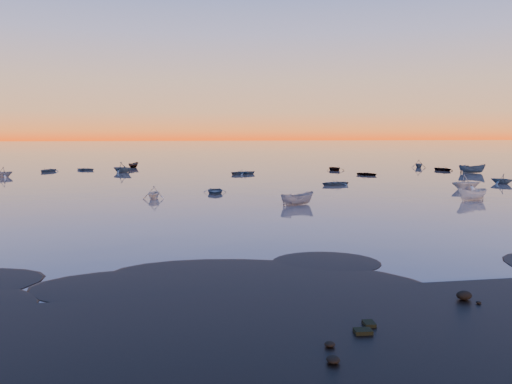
{
  "coord_description": "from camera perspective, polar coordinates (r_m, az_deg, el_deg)",
  "views": [
    {
      "loc": [
        -9.39,
        -25.04,
        7.39
      ],
      "look_at": [
        -0.55,
        28.0,
        0.91
      ],
      "focal_mm": 35.0,
      "sensor_mm": 36.0,
      "label": 1
    }
  ],
  "objects": [
    {
      "name": "mud_lobes",
      "position": [
        26.84,
        11.56,
        -9.23
      ],
      "size": [
        140.0,
        6.0,
        0.07
      ],
      "primitive_type": null,
      "color": "black",
      "rests_on": "ground"
    },
    {
      "name": "moored_fleet",
      "position": [
        78.94,
        -2.59,
        1.5
      ],
      "size": [
        124.0,
        58.0,
        1.2
      ],
      "primitive_type": null,
      "color": "beige",
      "rests_on": "ground"
    },
    {
      "name": "boat_near_right",
      "position": [
        79.67,
        26.27,
        0.84
      ],
      "size": [
        3.48,
        3.03,
        1.13
      ],
      "primitive_type": "imported",
      "rotation": [
        0.0,
        0.0,
        3.75
      ],
      "color": "#324B61",
      "rests_on": "ground"
    },
    {
      "name": "boat_near_center",
      "position": [
        51.12,
        4.72,
        -1.46
      ],
      "size": [
        2.37,
        3.98,
        1.29
      ],
      "primitive_type": "imported",
      "rotation": [
        0.0,
        0.0,
        1.8
      ],
      "color": "slate",
      "rests_on": "ground"
    },
    {
      "name": "ground",
      "position": [
        125.6,
        -5.17,
        3.47
      ],
      "size": [
        600.0,
        600.0,
        0.0
      ],
      "primitive_type": "plane",
      "color": "#615651",
      "rests_on": "ground"
    }
  ]
}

